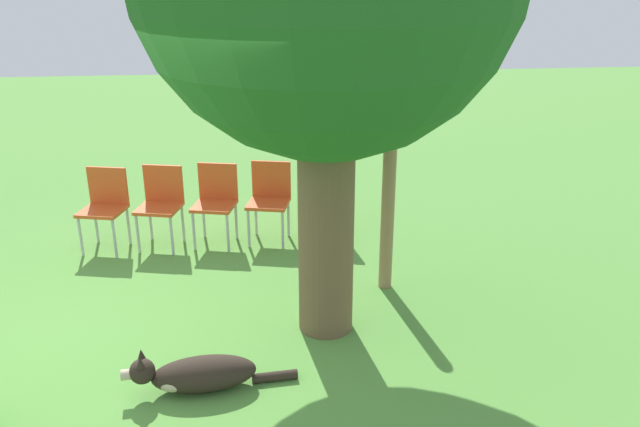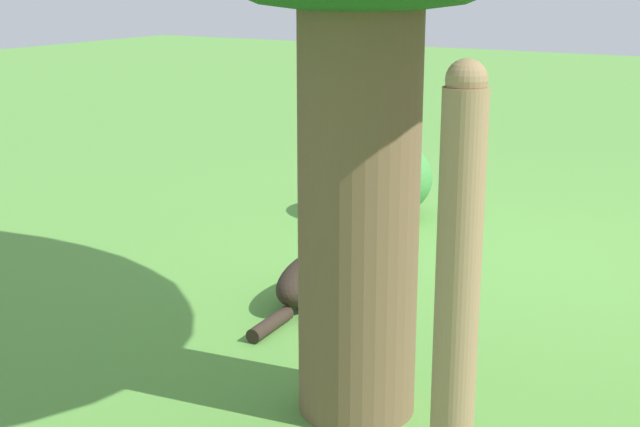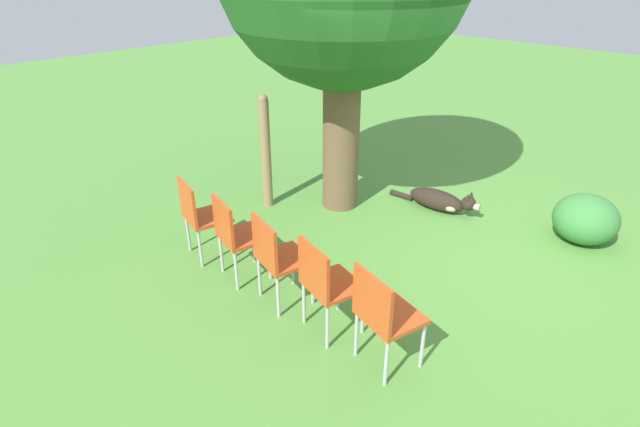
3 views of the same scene
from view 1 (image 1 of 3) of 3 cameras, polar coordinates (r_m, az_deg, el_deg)
name	(u,v)px [view 1 (image 1 of 3)]	position (r m, az deg, el deg)	size (l,w,h in m)	color
ground_plane	(151,339)	(5.46, -15.19, -10.99)	(30.00, 30.00, 0.00)	#56933D
dog	(196,374)	(4.73, -11.25, -14.21)	(0.35, 1.26, 0.36)	#2D231C
fence_post	(388,215)	(5.83, 6.20, -0.18)	(0.12, 0.12, 1.46)	#937551
red_chair_0	(105,203)	(7.14, -19.06, 0.96)	(0.51, 0.53, 0.89)	#D14C1E
red_chair_1	(161,200)	(7.04, -14.33, 1.19)	(0.51, 0.53, 0.89)	#D14C1E
red_chair_2	(216,198)	(6.99, -9.50, 1.43)	(0.51, 0.53, 0.89)	#D14C1E
red_chair_3	(270,195)	(6.98, -4.63, 1.65)	(0.51, 0.53, 0.89)	#D14C1E
red_chair_4	(322,193)	(7.03, 0.21, 1.87)	(0.51, 0.53, 0.89)	#D14C1E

